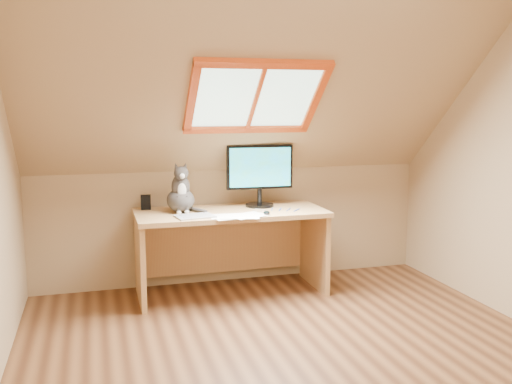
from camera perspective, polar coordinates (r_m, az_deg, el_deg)
name	(u,v)px	position (r m, az deg, el deg)	size (l,w,h in m)	color
ground	(302,362)	(3.67, 4.63, -16.59)	(3.50, 3.50, 0.00)	brown
room_shell	(311,130)	(3.23, 5.53, 6.23)	(3.52, 3.52, 2.41)	tan
desk	(229,235)	(4.80, -2.72, -4.29)	(1.55, 0.68, 0.71)	tan
monitor	(260,171)	(4.82, 0.37, 2.08)	(0.57, 0.24, 0.52)	black
cat	(181,194)	(4.63, -7.55, -0.22)	(0.22, 0.27, 0.41)	#494340
desk_speaker	(146,202)	(4.81, -10.96, -1.01)	(0.08, 0.08, 0.12)	black
graphics_tablet	(195,216)	(4.43, -6.13, -2.44)	(0.29, 0.21, 0.01)	#B2B2B7
mouse	(267,213)	(4.50, 1.07, -2.10)	(0.05, 0.09, 0.03)	black
papers	(237,216)	(4.43, -1.93, -2.42)	(0.35, 0.30, 0.01)	white
cables	(274,210)	(4.66, 1.83, -1.86)	(0.51, 0.26, 0.01)	silver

